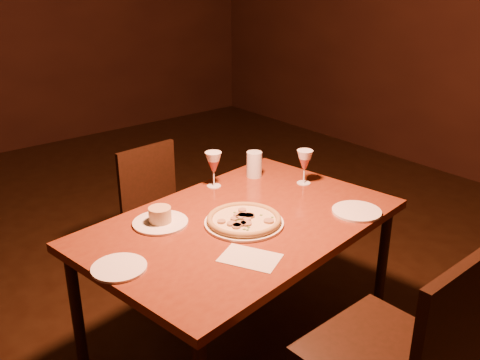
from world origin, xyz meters
TOP-DOWN VIEW (x-y plane):
  - floor at (0.00, 0.00)m, footprint 7.00×7.00m
  - dining_table at (0.08, -0.23)m, footprint 1.44×1.04m
  - chair_near at (0.07, -1.08)m, footprint 0.49×0.49m
  - chair_far at (0.18, 0.61)m, footprint 0.40×0.40m
  - pizza_plate at (0.06, -0.27)m, footprint 0.33×0.33m
  - ramekin_saucer at (-0.20, -0.04)m, footprint 0.23×0.23m
  - wine_glass_far at (0.21, 0.14)m, footprint 0.08×0.08m
  - wine_glass_right at (0.58, -0.11)m, footprint 0.08×0.08m
  - water_tumbler at (0.45, 0.11)m, footprint 0.08×0.08m
  - side_plate_left at (-0.51, -0.26)m, footprint 0.20×0.20m
  - side_plate_near at (0.52, -0.50)m, footprint 0.22×0.22m
  - menu_card at (-0.10, -0.50)m, footprint 0.23×0.26m

SIDE VIEW (x-z plane):
  - floor at x=0.00m, z-range 0.00..0.00m
  - chair_far at x=0.18m, z-range 0.05..0.82m
  - chair_near at x=0.07m, z-range 0.06..1.04m
  - dining_table at x=0.08m, z-range 0.29..1.00m
  - menu_card at x=-0.10m, z-range 0.71..0.71m
  - side_plate_left at x=-0.51m, z-range 0.71..0.72m
  - side_plate_near at x=0.52m, z-range 0.71..0.72m
  - pizza_plate at x=0.06m, z-range 0.71..0.75m
  - ramekin_saucer at x=-0.20m, z-range 0.70..0.77m
  - water_tumbler at x=0.45m, z-range 0.71..0.84m
  - wine_glass_right at x=0.58m, z-range 0.71..0.88m
  - wine_glass_far at x=0.21m, z-range 0.71..0.89m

